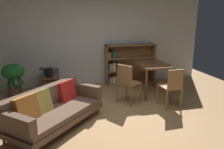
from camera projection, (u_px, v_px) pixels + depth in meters
ground_plane at (115, 122)px, 4.33m from camera, size 8.16×8.16×0.00m
back_wall_panel at (92, 39)px, 6.52m from camera, size 6.80×0.10×2.70m
fabric_couch at (52, 108)px, 4.09m from camera, size 1.88×1.92×0.75m
media_console at (52, 84)px, 5.83m from camera, size 0.40×1.19×0.55m
open_laptop at (49, 71)px, 5.96m from camera, size 0.44×0.31×0.11m
desk_speaker at (49, 73)px, 5.45m from camera, size 0.19×0.19×0.21m
potted_floor_plant at (13, 76)px, 5.55m from camera, size 0.55×0.55×0.86m
dining_table at (151, 67)px, 5.82m from camera, size 0.77×1.12×0.81m
dining_chair_near at (171, 86)px, 4.94m from camera, size 0.42×0.47×0.90m
dining_chair_far at (127, 81)px, 5.14m from camera, size 0.57×0.59×0.94m
bookshelf at (127, 64)px, 6.80m from camera, size 1.53×0.31×1.18m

